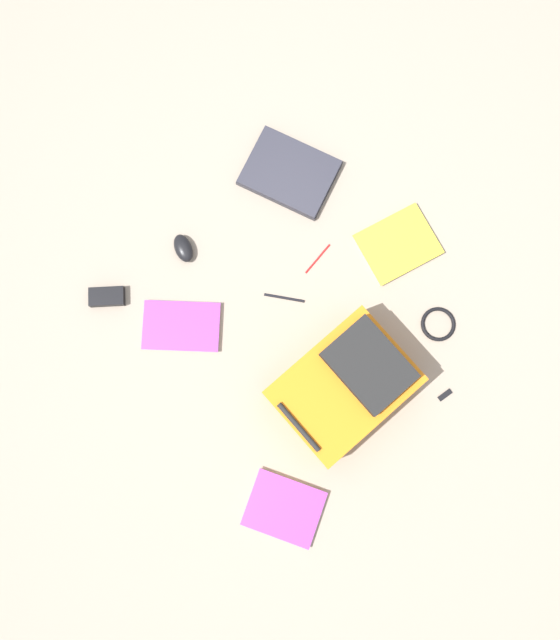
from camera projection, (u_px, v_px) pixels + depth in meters
name	position (u px, v px, depth m)	size (l,w,h in m)	color
ground_plane	(293.00, 317.00, 2.14)	(3.81, 3.81, 0.00)	gray
backpack	(345.00, 385.00, 2.01)	(0.35, 0.45, 0.22)	orange
laptop	(289.00, 173.00, 2.20)	(0.36, 0.32, 0.03)	#24242C
book_comic	(284.00, 508.00, 2.04)	(0.29, 0.27, 0.02)	silver
book_manual	(398.00, 245.00, 2.17)	(0.27, 0.30, 0.02)	silver
book_red	(181.00, 326.00, 2.13)	(0.31, 0.30, 0.02)	silver
computer_mouse	(183.00, 248.00, 2.16)	(0.06, 0.10, 0.04)	black
cable_coil	(438.00, 324.00, 2.13)	(0.12, 0.12, 0.01)	black
power_brick	(107.00, 297.00, 2.14)	(0.06, 0.12, 0.03)	black
pen_black	(318.00, 259.00, 2.17)	(0.01, 0.01, 0.13)	red
pen_blue	(284.00, 298.00, 2.15)	(0.01, 0.01, 0.14)	black
usb_stick	(445.00, 395.00, 2.10)	(0.02, 0.05, 0.01)	black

